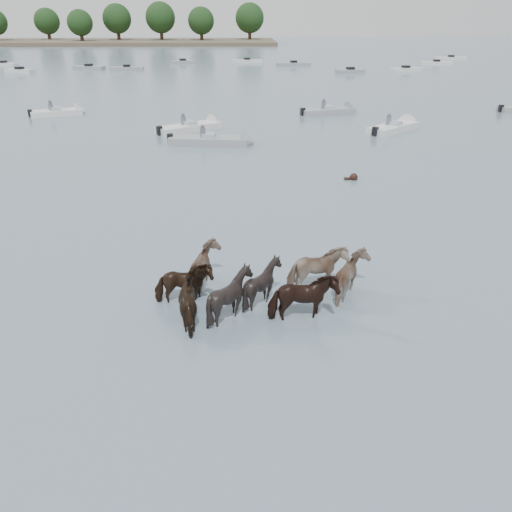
{
  "coord_description": "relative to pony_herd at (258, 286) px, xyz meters",
  "views": [
    {
      "loc": [
        -1.13,
        -13.17,
        7.9
      ],
      "look_at": [
        -0.64,
        1.01,
        1.1
      ],
      "focal_mm": 35.47,
      "sensor_mm": 36.0,
      "label": 1
    }
  ],
  "objects": [
    {
      "name": "swimming_pony",
      "position": [
        5.51,
        12.51,
        -0.5
      ],
      "size": [
        0.72,
        0.44,
        0.44
      ],
      "color": "black",
      "rests_on": "ground"
    },
    {
      "name": "shoreline",
      "position": [
        -69.38,
        150.01,
        -0.1
      ],
      "size": [
        160.0,
        30.0,
        1.0
      ],
      "primitive_type": "cube",
      "color": "#4C4233",
      "rests_on": "ground"
    },
    {
      "name": "pony_herd",
      "position": [
        0.0,
        0.0,
        0.0
      ],
      "size": [
        6.76,
        4.02,
        1.63
      ],
      "color": "black",
      "rests_on": "ground"
    },
    {
      "name": "ground",
      "position": [
        0.62,
        0.01,
        -0.6
      ],
      "size": [
        400.0,
        400.0,
        0.0
      ],
      "primitive_type": "plane",
      "color": "slate",
      "rests_on": "ground"
    },
    {
      "name": "motorboat_b",
      "position": [
        -1.7,
        20.81,
        -0.38
      ],
      "size": [
        5.99,
        2.26,
        1.92
      ],
      "rotation": [
        0.0,
        0.0,
        -0.12
      ],
      "color": "gray",
      "rests_on": "ground"
    },
    {
      "name": "distant_flotilla",
      "position": [
        0.46,
        77.38,
        -0.34
      ],
      "size": [
        107.42,
        25.66,
        0.93
      ],
      "color": "silver",
      "rests_on": "ground"
    },
    {
      "name": "motorboat_f",
      "position": [
        -15.53,
        32.33,
        -0.37
      ],
      "size": [
        4.87,
        3.28,
        1.92
      ],
      "rotation": [
        0.0,
        0.0,
        0.4
      ],
      "color": "silver",
      "rests_on": "ground"
    },
    {
      "name": "motorboat_d",
      "position": [
        11.64,
        25.19,
        -0.38
      ],
      "size": [
        5.02,
        4.86,
        1.92
      ],
      "rotation": [
        0.0,
        0.0,
        0.76
      ],
      "color": "silver",
      "rests_on": "ground"
    },
    {
      "name": "motorboat_c",
      "position": [
        8.08,
        32.13,
        -0.37
      ],
      "size": [
        5.45,
        3.01,
        1.92
      ],
      "rotation": [
        0.0,
        0.0,
        0.29
      ],
      "color": "gray",
      "rests_on": "ground"
    },
    {
      "name": "motorboat_a",
      "position": [
        -3.57,
        25.71,
        -0.38
      ],
      "size": [
        5.32,
        4.48,
        1.92
      ],
      "rotation": [
        0.0,
        0.0,
        0.63
      ],
      "color": "silver",
      "rests_on": "ground"
    }
  ]
}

